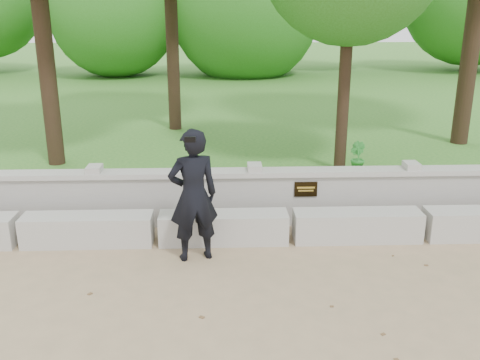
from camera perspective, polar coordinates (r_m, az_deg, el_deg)
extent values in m
plane|color=#A18562|center=(6.46, 7.57, -13.37)|extent=(80.00, 80.00, 0.00)
cube|color=#2A6A23|center=(19.73, 0.87, 8.53)|extent=(40.00, 22.00, 0.25)
cube|color=#ACA9A2|center=(8.21, -15.92, -5.11)|extent=(1.90, 0.45, 0.45)
cube|color=#ACA9A2|center=(7.97, -1.75, -5.10)|extent=(1.90, 0.45, 0.45)
cube|color=#ACA9A2|center=(8.22, 12.37, -4.78)|extent=(1.90, 0.45, 0.45)
cube|color=#A19F98|center=(8.61, 4.86, -2.03)|extent=(12.50, 0.25, 0.82)
cube|color=#ACA9A2|center=(8.47, 4.94, 0.83)|extent=(12.50, 0.35, 0.08)
cube|color=black|center=(8.46, 7.03, -0.98)|extent=(0.36, 0.02, 0.24)
imported|color=black|center=(7.23, -5.01, -1.66)|extent=(0.77, 0.61, 1.85)
cube|color=black|center=(6.63, -5.35, 4.31)|extent=(0.14, 0.06, 0.07)
cylinder|color=#382619|center=(11.36, -20.19, 13.74)|extent=(0.33, 0.33, 4.94)
cylinder|color=#382619|center=(14.16, -7.26, 14.92)|extent=(0.32, 0.32, 4.77)
cylinder|color=#382619|center=(10.50, 11.06, 9.99)|extent=(0.23, 0.23, 3.40)
cylinder|color=#382619|center=(13.54, 23.77, 15.66)|extent=(0.39, 0.39, 5.80)
imported|color=#2E8931|center=(10.64, 12.35, 2.35)|extent=(0.35, 0.40, 0.62)
imported|color=#2E8931|center=(9.80, 18.47, 0.26)|extent=(0.64, 0.65, 0.55)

